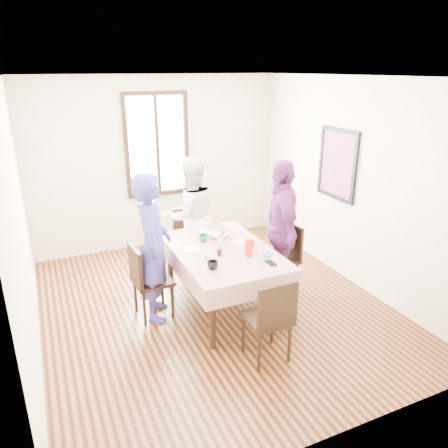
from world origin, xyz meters
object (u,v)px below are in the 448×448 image
Objects in this scene: chair_far at (191,241)px; chair_right at (279,259)px; chair_left at (153,281)px; person_left at (152,248)px; chair_near at (267,318)px; person_right at (279,229)px; dining_table at (222,279)px; person_far at (191,216)px.

chair_right is at bearing 131.00° from chair_far.
person_left reaches higher than chair_left.
chair_near is (0.82, -1.23, 0.00)m from chair_left.
person_right is at bearing 82.53° from chair_left.
chair_left and chair_right have the same top height.
dining_table is 1.73× the size of chair_near.
dining_table is at bearing 92.48° from chair_far.
dining_table is 0.84m from chair_left.
chair_far is 1.30m from person_left.
chair_right is at bearing 128.90° from person_far.
person_left is at bearing 86.00° from chair_left.
chair_near is 0.54× the size of person_far.
chair_right is at bearing -76.99° from person_left.
person_right reaches higher than person_far.
chair_right is 1.68m from person_left.
chair_near is at bearing -130.46° from person_left.
chair_left is 1.00× the size of chair_far.
chair_left is 1.65m from chair_right.
chair_near is 2.18m from person_far.
dining_table is 0.95m from person_right.
person_far reaches higher than chair_right.
person_right is at bearing 54.46° from chair_near.
chair_left is (-0.82, 0.15, 0.08)m from dining_table.
person_left is at bearing 169.55° from dining_table.
dining_table is at bearing 89.84° from person_far.
chair_near is (-0.00, -2.17, 0.00)m from chair_far.
person_left reaches higher than person_far.
chair_left is at bearing 47.90° from person_far.
chair_far is 0.54× the size of person_far.
person_right is (1.60, -0.10, 0.01)m from person_left.
chair_near is at bearing 89.84° from person_far.
chair_near reaches higher than dining_table.
chair_far reaches higher than dining_table.
chair_near is 1.45m from person_right.
person_left is at bearing -75.37° from person_right.
chair_far is (-0.00, 1.08, 0.08)m from dining_table.
chair_left is 0.52× the size of person_left.
chair_far is at bearing 90.00° from dining_table.
person_far reaches higher than chair_left.
person_right is (1.63, -0.10, 0.43)m from chair_left.
chair_near is at bearing -90.00° from dining_table.
dining_table is 1.09m from chair_far.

